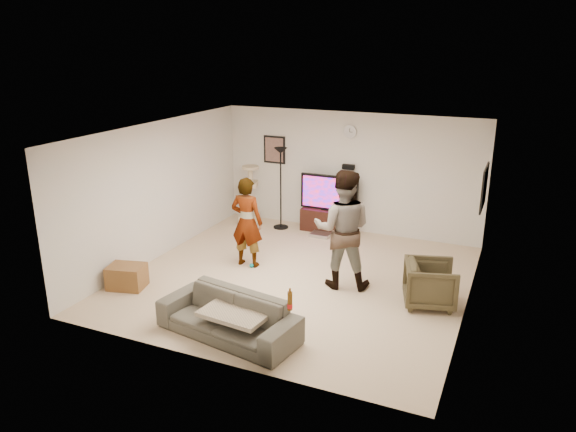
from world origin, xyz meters
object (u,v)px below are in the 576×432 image
at_px(person_left, 247,222).
at_px(sofa, 228,316).
at_px(tv_stand, 329,220).
at_px(beer_bottle, 290,301).
at_px(floor_lamp, 281,189).
at_px(person_right, 343,229).
at_px(cat_tree, 249,194).
at_px(armchair, 430,284).
at_px(tv, 329,193).
at_px(side_table, 127,277).

relative_size(person_left, sofa, 0.82).
bearing_deg(tv_stand, beer_bottle, -76.30).
height_order(floor_lamp, person_right, person_right).
xyz_separation_m(cat_tree, armchair, (4.34, -2.37, -0.31)).
relative_size(tv, beer_bottle, 4.96).
height_order(tv_stand, person_left, person_left).
bearing_deg(tv_stand, side_table, -117.49).
xyz_separation_m(tv_stand, person_left, (-0.70, -2.33, 0.57)).
bearing_deg(sofa, tv_stand, 102.28).
relative_size(tv, person_right, 0.64).
xyz_separation_m(floor_lamp, beer_bottle, (2.14, -4.40, -0.16)).
height_order(person_right, side_table, person_right).
height_order(person_left, beer_bottle, person_left).
xyz_separation_m(tv_stand, armchair, (2.56, -2.59, 0.11)).
bearing_deg(cat_tree, sofa, -65.65).
height_order(person_left, sofa, person_left).
xyz_separation_m(person_left, person_right, (1.81, -0.13, 0.16)).
xyz_separation_m(floor_lamp, sofa, (1.22, -4.40, -0.58)).
distance_m(tv, floor_lamp, 1.04).
relative_size(tv, sofa, 0.62).
distance_m(floor_lamp, side_table, 3.95).
distance_m(sofa, side_table, 2.37).
relative_size(floor_lamp, person_left, 1.07).
bearing_deg(floor_lamp, sofa, -74.47).
relative_size(tv, floor_lamp, 0.71).
bearing_deg(tv, floor_lamp, -167.59).
height_order(floor_lamp, armchair, floor_lamp).
xyz_separation_m(tv, cat_tree, (-1.78, -0.22, -0.18)).
bearing_deg(person_left, cat_tree, -64.33).
relative_size(tv_stand, person_left, 0.70).
xyz_separation_m(person_left, sofa, (0.92, -2.29, -0.52)).
xyz_separation_m(sofa, side_table, (-2.27, 0.66, -0.10)).
distance_m(tv_stand, sofa, 4.63).
bearing_deg(tv_stand, tv, 0.00).
bearing_deg(person_left, tv, -108.19).
relative_size(cat_tree, armchair, 1.74).
distance_m(tv_stand, beer_bottle, 4.78).
height_order(floor_lamp, side_table, floor_lamp).
height_order(tv_stand, side_table, tv_stand).
distance_m(person_right, beer_bottle, 2.18).
bearing_deg(cat_tree, person_right, -37.83).
relative_size(tv_stand, beer_bottle, 4.55).
height_order(beer_bottle, armchair, beer_bottle).
relative_size(cat_tree, side_table, 2.29).
bearing_deg(floor_lamp, person_right, -46.64).
xyz_separation_m(tv, person_right, (1.10, -2.46, 0.13)).
distance_m(person_right, side_table, 3.59).
distance_m(cat_tree, person_left, 2.37).
relative_size(person_left, person_right, 0.83).
distance_m(tv, person_right, 2.70).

